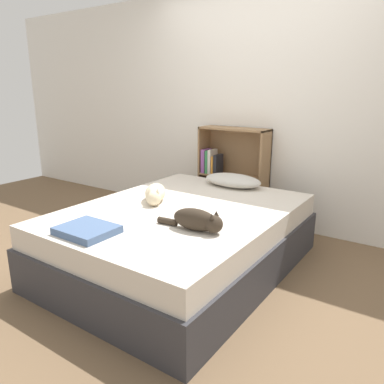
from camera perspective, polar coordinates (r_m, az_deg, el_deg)
name	(u,v)px	position (r m, az deg, el deg)	size (l,w,h in m)	color
ground_plane	(182,267)	(3.24, -1.60, -11.30)	(8.00, 8.00, 0.00)	brown
wall_back	(259,109)	(4.13, 10.22, 12.34)	(8.00, 0.06, 2.50)	white
bed	(181,238)	(3.14, -1.64, -7.08)	(1.59, 2.10, 0.52)	#333338
pillow	(233,180)	(3.72, 6.23, 1.79)	(0.59, 0.32, 0.12)	beige
cat_light	(155,193)	(3.24, -5.61, -0.19)	(0.39, 0.49, 0.15)	beige
cat_dark	(198,220)	(2.55, 0.92, -4.36)	(0.50, 0.16, 0.15)	#33281E
bookshelf	(232,173)	(4.21, 6.05, 2.89)	(0.77, 0.26, 1.05)	#8E6B47
blanket_fold	(87,230)	(2.61, -15.70, -5.59)	(0.37, 0.31, 0.05)	#4C668E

